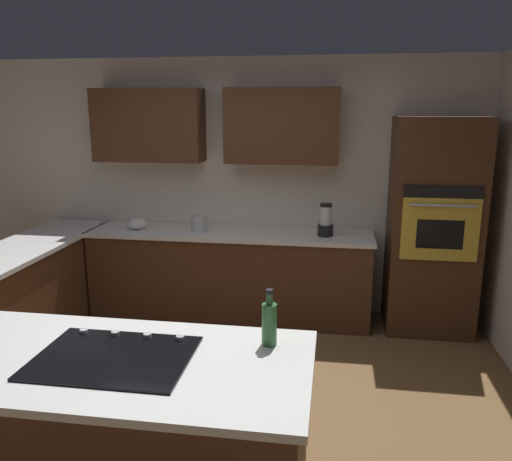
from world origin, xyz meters
TOP-DOWN VIEW (x-y plane):
  - ground_plane at (0.00, 0.00)m, footprint 14.00×14.00m
  - wall_back at (0.07, -2.04)m, footprint 6.00×0.44m
  - lower_cabinets_back at (0.10, -1.72)m, footprint 2.80×0.60m
  - countertop_back at (0.10, -1.72)m, footprint 2.84×0.64m
  - lower_cabinets_side at (1.82, -0.55)m, footprint 0.60×2.90m
  - island_base at (0.13, 0.99)m, footprint 1.87×0.87m
  - island_top at (0.13, 0.99)m, footprint 1.95×0.95m
  - wall_oven at (-1.85, -1.72)m, footprint 0.80×0.66m
  - cooktop at (0.13, 0.98)m, footprint 0.76×0.56m
  - blender at (-0.85, -1.68)m, footprint 0.15×0.15m
  - mixing_bowl at (1.05, -1.68)m, footprint 0.19×0.19m
  - kettle at (0.40, -1.68)m, footprint 0.16×0.16m
  - second_bottle at (-0.61, 0.71)m, footprint 0.08×0.08m

SIDE VIEW (x-z plane):
  - ground_plane at x=0.00m, z-range 0.00..0.00m
  - lower_cabinets_back at x=0.10m, z-range 0.00..0.86m
  - lower_cabinets_side at x=1.82m, z-range 0.00..0.86m
  - island_base at x=0.13m, z-range 0.00..0.86m
  - countertop_back at x=0.10m, z-range 0.86..0.90m
  - island_top at x=0.13m, z-range 0.86..0.90m
  - cooktop at x=0.13m, z-range 0.89..0.92m
  - mixing_bowl at x=1.05m, z-range 0.90..1.01m
  - kettle at x=0.40m, z-range 0.90..1.06m
  - wall_oven at x=-1.85m, z-range 0.00..2.03m
  - second_bottle at x=-0.61m, z-range 0.87..1.17m
  - blender at x=-0.85m, z-range 0.88..1.19m
  - wall_back at x=0.07m, z-range 0.16..2.76m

